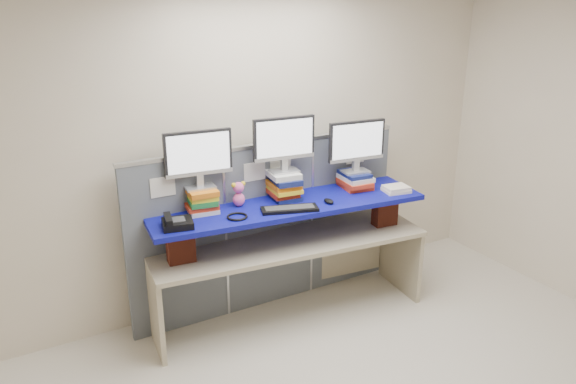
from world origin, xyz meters
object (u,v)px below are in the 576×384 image
monitor_center (284,141)px  keyboard (290,209)px  desk (288,255)px  monitor_right (357,143)px  blue_board (288,206)px  monitor_left (198,156)px  desk_phone (176,223)px

monitor_center → keyboard: (-0.10, -0.27, -0.49)m
desk → monitor_center: 0.99m
desk → monitor_right: size_ratio=4.55×
blue_board → keyboard: bearing=-109.0°
monitor_left → monitor_center: 0.73m
blue_board → desk_phone: (-0.98, -0.03, 0.06)m
monitor_left → desk_phone: monitor_left is taller
monitor_left → monitor_right: bearing=-0.0°
monitor_center → monitor_right: (0.69, -0.07, -0.09)m
keyboard → desk: bearing=83.3°
monitor_left → monitor_right: monitor_left is taller
blue_board → keyboard: keyboard is taller
monitor_right → keyboard: 0.91m
monitor_center → monitor_right: size_ratio=1.00×
desk → monitor_left: bearing=170.6°
monitor_center → monitor_right: 0.70m
keyboard → desk_phone: desk_phone is taller
monitor_center → keyboard: bearing=-104.4°
monitor_center → keyboard: monitor_center is taller
desk_phone → monitor_center: bearing=20.1°
monitor_left → blue_board: bearing=-9.4°
desk → monitor_center: (0.03, 0.12, 0.99)m
desk → desk_phone: bearing=-172.2°
desk → desk_phone: 1.11m
desk_phone → monitor_left: bearing=49.9°
monitor_left → desk_phone: bearing=-136.0°
keyboard → desk_phone: 0.92m
desk → keyboard: (-0.07, -0.15, 0.49)m
keyboard → desk_phone: bearing=-169.3°
monitor_right → keyboard: monitor_right is taller
monitor_right → keyboard: bearing=-160.1°
monitor_left → keyboard: monitor_left is taller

